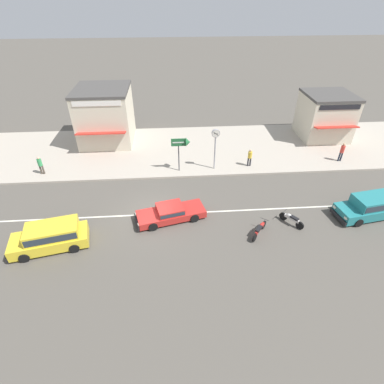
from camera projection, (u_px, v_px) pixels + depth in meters
The scene contains 15 objects.
ground_plane at pixel (154, 214), 20.84m from camera, with size 160.00×160.00×0.00m, color #544F47.
lane_centre_stripe at pixel (154, 214), 20.84m from camera, with size 50.40×0.14×0.01m, color silver.
kerb_strip at pixel (157, 150), 28.61m from camera, with size 68.00×10.00×0.15m, color #ADA393.
minivan_teal_0 at pixel (373, 205), 20.32m from camera, with size 5.05×2.43×1.56m.
minivan_yellow_1 at pixel (51, 236), 17.89m from camera, with size 4.81×2.67×1.56m.
sedan_red_2 at pixel (170, 213), 20.17m from camera, with size 4.92×2.65×1.06m.
motorcycle_0 at pixel (291, 219), 19.80m from camera, with size 1.22×1.48×0.80m.
motorcycle_1 at pixel (260, 229), 18.99m from camera, with size 1.31×1.64×0.80m.
street_clock at pixel (215, 140), 24.13m from camera, with size 0.67×0.22×3.58m.
arrow_signboard at pixel (185, 144), 23.97m from camera, with size 1.53×0.70×2.97m.
pedestrian_near_clock at pixel (40, 164), 24.43m from camera, with size 0.34×0.34×1.58m.
pedestrian_mid_kerb at pixel (342, 151), 26.16m from camera, with size 0.34×0.34×1.71m.
pedestrian_by_shop at pixel (250, 156), 25.50m from camera, with size 0.34×0.34×1.58m.
shopfront_mid_block at pixel (325, 116), 29.73m from camera, with size 4.56×5.17×4.35m.
shopfront_far_kios at pixel (105, 115), 28.76m from camera, with size 4.97×6.07×5.15m.
Camera 1 is at (1.50, -16.26, 13.33)m, focal length 28.00 mm.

